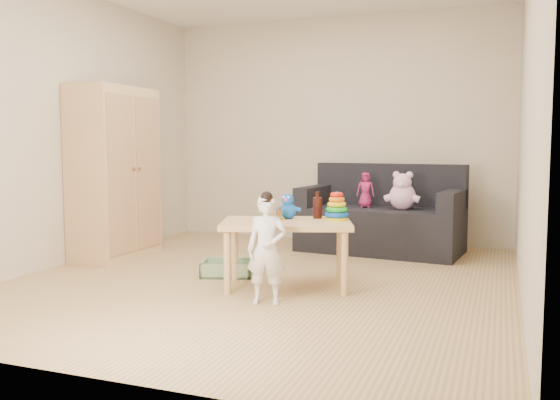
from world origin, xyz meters
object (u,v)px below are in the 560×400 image
at_px(wardrobe, 115,173).
at_px(sofa, 380,230).
at_px(toddler, 267,251).
at_px(play_table, 286,254).

height_order(wardrobe, sofa, wardrobe).
distance_m(sofa, toddler, 2.36).
distance_m(wardrobe, play_table, 2.18).
relative_size(wardrobe, sofa, 1.02).
height_order(play_table, toddler, toddler).
distance_m(play_table, toddler, 0.52).
bearing_deg(wardrobe, play_table, -15.85).
bearing_deg(sofa, toddler, -92.29).
bearing_deg(toddler, play_table, 81.57).
height_order(wardrobe, toddler, wardrobe).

